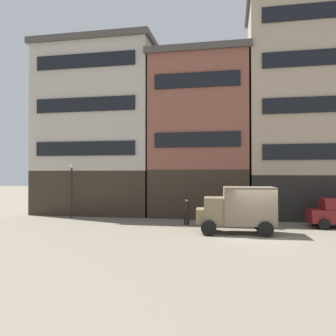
% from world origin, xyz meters
% --- Properties ---
extents(ground_plane, '(120.00, 120.00, 0.00)m').
position_xyz_m(ground_plane, '(0.00, 0.00, 0.00)').
color(ground_plane, slate).
extents(building_far_left, '(10.22, 6.02, 14.40)m').
position_xyz_m(building_far_left, '(-12.71, 8.85, 7.24)').
color(building_far_left, '#33281E').
rests_on(building_far_left, ground_plane).
extents(building_center_left, '(7.99, 6.02, 12.90)m').
position_xyz_m(building_center_left, '(-3.95, 8.86, 6.50)').
color(building_center_left, '#33281E').
rests_on(building_center_left, ground_plane).
extents(building_center_right, '(9.69, 6.02, 16.67)m').
position_xyz_m(building_center_right, '(4.54, 8.85, 8.38)').
color(building_center_right, black).
rests_on(building_center_right, ground_plane).
extents(delivery_truck_near, '(4.45, 2.36, 2.62)m').
position_xyz_m(delivery_truck_near, '(-1.07, 1.01, 1.42)').
color(delivery_truck_near, '#7A6B4C').
rests_on(delivery_truck_near, ground_plane).
extents(pedestrian_officer, '(0.48, 0.48, 1.79)m').
position_xyz_m(pedestrian_officer, '(-4.37, 3.57, 0.98)').
color(pedestrian_officer, black).
rests_on(pedestrian_officer, ground_plane).
extents(streetlamp_curbside, '(0.32, 0.32, 4.12)m').
position_xyz_m(streetlamp_curbside, '(-13.43, 5.36, 2.67)').
color(streetlamp_curbside, black).
rests_on(streetlamp_curbside, ground_plane).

